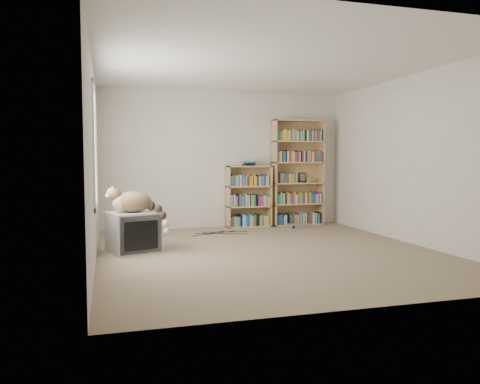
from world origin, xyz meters
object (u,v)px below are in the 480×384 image
object	(u,v)px
crt_tv	(133,232)
bookcase_short	(248,199)
cat	(137,205)
bookcase_tall	(297,176)
dvd_player	(298,226)

from	to	relation	value
crt_tv	bookcase_short	world-z (taller)	bookcase_short
cat	crt_tv	bearing A→B (deg)	119.19
crt_tv	bookcase_short	xyz separation A→B (m)	(2.19, 1.83, 0.25)
crt_tv	bookcase_tall	world-z (taller)	bookcase_tall
crt_tv	bookcase_tall	distance (m)	3.72
bookcase_short	dvd_player	world-z (taller)	bookcase_short
bookcase_tall	dvd_player	bearing A→B (deg)	-109.39
bookcase_tall	cat	bearing A→B (deg)	-148.63
crt_tv	dvd_player	distance (m)	3.35
crt_tv	dvd_player	bearing A→B (deg)	8.07
crt_tv	bookcase_tall	xyz separation A→B (m)	(3.17, 1.83, 0.67)
crt_tv	cat	bearing A→B (deg)	-68.26
cat	bookcase_short	distance (m)	2.86
bookcase_tall	bookcase_short	world-z (taller)	bookcase_tall
dvd_player	cat	bearing A→B (deg)	-169.81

